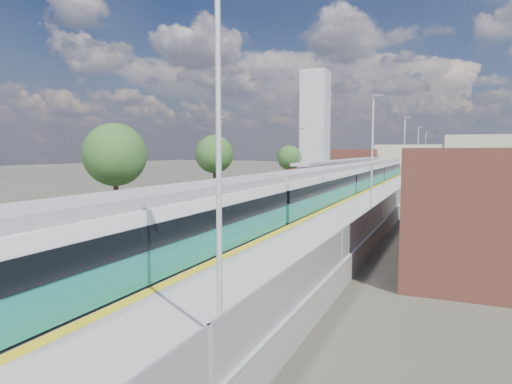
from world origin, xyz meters
The scene contains 11 objects.
ground centered at (0.00, 50.00, 0.00)m, with size 320.00×320.00×0.00m, color #47443A.
ballast_bed centered at (-2.25, 52.50, 0.03)m, with size 10.50×155.00×0.06m, color #565451.
tracks centered at (-1.65, 54.18, 0.11)m, with size 8.96×160.00×0.17m.
platform_right centered at (5.28, 52.49, 0.54)m, with size 4.70×155.00×8.52m.
platform_left centered at (-9.05, 52.49, 0.52)m, with size 4.30×155.00×8.52m.
buildings centered at (-18.12, 138.60, 10.70)m, with size 72.00×185.50×40.00m.
green_train centered at (1.50, 36.36, 2.18)m, with size 2.81×78.13×3.09m.
red_train centered at (-5.50, 73.33, 2.06)m, with size 2.76×56.00×3.48m.
tree_a centered at (-16.21, 25.57, 4.75)m, with size 5.57×5.57×7.55m.
tree_b centered at (-19.93, 50.70, 4.61)m, with size 5.40×5.40×7.32m.
tree_c centered at (-16.48, 73.26, 3.83)m, with size 4.49×4.49×6.09m.
Camera 1 is at (11.11, -6.50, 5.10)m, focal length 32.00 mm.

